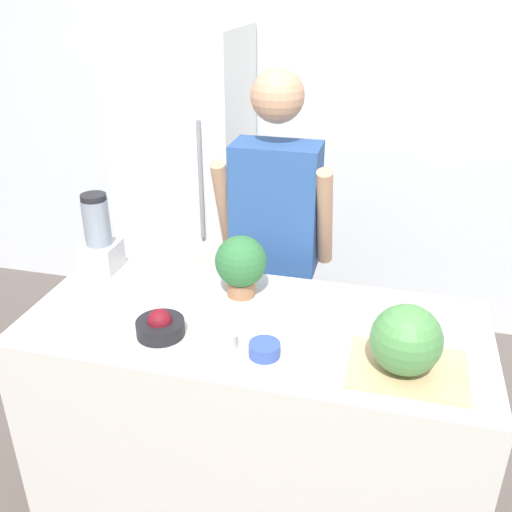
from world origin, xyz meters
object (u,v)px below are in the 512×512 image
(blender, at_px, (99,238))
(potted_plant, at_px, (241,264))
(bowl_cherries, at_px, (160,326))
(watermelon, at_px, (406,340))
(bowl_cream, at_px, (218,337))
(refrigerator, at_px, (188,190))
(person, at_px, (275,253))
(bowl_small_blue, at_px, (264,349))

(blender, xyz_separation_m, potted_plant, (0.64, -0.07, -0.01))
(blender, bearing_deg, bowl_cherries, -42.60)
(watermelon, bearing_deg, bowl_cream, -177.42)
(refrigerator, bearing_deg, watermelon, -49.47)
(person, relative_size, potted_plant, 7.03)
(person, xyz_separation_m, bowl_cherries, (-0.23, -0.80, 0.07))
(bowl_small_blue, distance_m, blender, 0.94)
(bowl_cherries, bearing_deg, bowl_small_blue, -4.42)
(person, distance_m, blender, 0.80)
(watermelon, bearing_deg, bowl_small_blue, -177.66)
(bowl_cream, distance_m, blender, 0.80)
(person, height_order, blender, person)
(bowl_cream, bearing_deg, bowl_cherries, 170.24)
(blender, distance_m, potted_plant, 0.64)
(bowl_small_blue, bearing_deg, potted_plant, 116.44)
(blender, height_order, potted_plant, blender)
(bowl_cream, relative_size, blender, 0.37)
(bowl_cherries, relative_size, potted_plant, 0.69)
(bowl_small_blue, bearing_deg, bowl_cream, -176.76)
(bowl_small_blue, height_order, potted_plant, potted_plant)
(potted_plant, bearing_deg, blender, 174.17)
(watermelon, relative_size, bowl_small_blue, 2.11)
(person, relative_size, bowl_cherries, 10.20)
(watermelon, height_order, bowl_small_blue, watermelon)
(refrigerator, bearing_deg, bowl_cream, -66.03)
(bowl_cream, height_order, blender, blender)
(person, height_order, bowl_small_blue, person)
(refrigerator, xyz_separation_m, bowl_small_blue, (0.84, -1.52, 0.04))
(blender, relative_size, potted_plant, 1.37)
(bowl_cream, height_order, potted_plant, potted_plant)
(blender, bearing_deg, bowl_cream, -33.71)
(refrigerator, distance_m, person, 0.97)
(person, xyz_separation_m, bowl_cream, (-0.01, -0.84, 0.09))
(bowl_cherries, relative_size, bowl_cream, 1.35)
(bowl_cream, bearing_deg, watermelon, 2.58)
(watermelon, xyz_separation_m, bowl_small_blue, (-0.45, -0.02, -0.10))
(bowl_cream, xyz_separation_m, potted_plant, (-0.03, 0.38, 0.09))
(person, xyz_separation_m, bowl_small_blue, (0.15, -0.83, 0.06))
(bowl_cream, bearing_deg, person, 89.43)
(bowl_cream, xyz_separation_m, bowl_small_blue, (0.16, 0.01, -0.03))
(refrigerator, relative_size, watermelon, 8.18)
(watermelon, distance_m, bowl_small_blue, 0.46)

